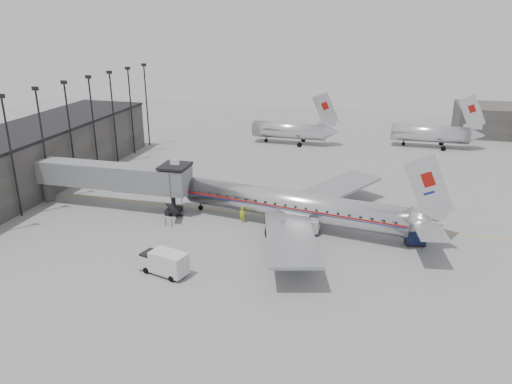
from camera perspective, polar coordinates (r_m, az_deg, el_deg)
ground at (r=58.21m, az=-2.32°, el=-4.64°), size 160.00×160.00×0.00m
terminal at (r=80.86m, az=-23.92°, el=3.78°), size 12.00×46.00×8.00m
apron_line at (r=62.81m, az=1.89°, el=-2.71°), size 60.00×0.15×0.01m
jet_bridge at (r=66.21m, az=-15.37°, el=1.63°), size 21.00×6.20×7.10m
floodlight_masts at (r=78.41m, az=-19.27°, el=7.22°), size 0.90×42.25×15.25m
distant_aircraft_near at (r=96.58m, az=3.91°, el=7.13°), size 16.39×3.20×10.26m
distant_aircraft_mid at (r=99.27m, az=19.36°, el=6.39°), size 16.39×3.20×10.26m
airliner at (r=58.80m, az=4.84°, el=-1.59°), size 33.55×30.86×10.67m
service_van at (r=49.86m, az=-10.50°, el=-7.85°), size 5.43×3.26×2.40m
baggage_cart_navy at (r=57.67m, az=17.76°, el=-4.92°), size 2.36×1.95×1.67m
baggage_cart_white at (r=57.95m, az=6.18°, el=-3.86°), size 2.25×1.73×1.74m
ramp_worker at (r=60.46m, az=-1.56°, el=-2.65°), size 0.80×0.62×1.95m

